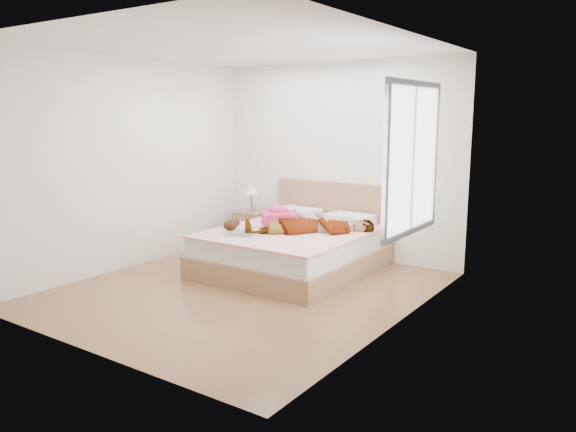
{
  "coord_description": "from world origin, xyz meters",
  "views": [
    {
      "loc": [
        3.76,
        -4.63,
        1.9
      ],
      "look_at": [
        0.0,
        0.85,
        0.7
      ],
      "focal_mm": 35.0,
      "sensor_mm": 36.0,
      "label": 1
    }
  ],
  "objects_px": {
    "magazine": "(239,234)",
    "plush_toy": "(232,224)",
    "woman": "(310,222)",
    "towel": "(280,216)",
    "coffee_mug": "(255,227)",
    "phone": "(294,207)",
    "bed": "(296,247)",
    "nightstand": "(252,226)"
  },
  "relations": [
    {
      "from": "bed",
      "to": "coffee_mug",
      "type": "relative_size",
      "value": 16.76
    },
    {
      "from": "towel",
      "to": "coffee_mug",
      "type": "xyz_separation_m",
      "value": [
        0.03,
        -0.57,
        -0.05
      ]
    },
    {
      "from": "phone",
      "to": "nightstand",
      "type": "bearing_deg",
      "value": 127.7
    },
    {
      "from": "phone",
      "to": "nightstand",
      "type": "relative_size",
      "value": 0.11
    },
    {
      "from": "bed",
      "to": "nightstand",
      "type": "bearing_deg",
      "value": 152.43
    },
    {
      "from": "coffee_mug",
      "to": "nightstand",
      "type": "bearing_deg",
      "value": 129.72
    },
    {
      "from": "magazine",
      "to": "nightstand",
      "type": "distance_m",
      "value": 1.57
    },
    {
      "from": "magazine",
      "to": "plush_toy",
      "type": "bearing_deg",
      "value": 146.24
    },
    {
      "from": "coffee_mug",
      "to": "phone",
      "type": "bearing_deg",
      "value": 85.95
    },
    {
      "from": "plush_toy",
      "to": "magazine",
      "type": "bearing_deg",
      "value": -33.76
    },
    {
      "from": "towel",
      "to": "bed",
      "type": "bearing_deg",
      "value": -23.64
    },
    {
      "from": "phone",
      "to": "plush_toy",
      "type": "relative_size",
      "value": 0.43
    },
    {
      "from": "nightstand",
      "to": "plush_toy",
      "type": "bearing_deg",
      "value": -62.96
    },
    {
      "from": "bed",
      "to": "coffee_mug",
      "type": "distance_m",
      "value": 0.6
    },
    {
      "from": "coffee_mug",
      "to": "plush_toy",
      "type": "bearing_deg",
      "value": -162.75
    },
    {
      "from": "phone",
      "to": "bed",
      "type": "xyz_separation_m",
      "value": [
        0.28,
        -0.38,
        -0.43
      ]
    },
    {
      "from": "phone",
      "to": "magazine",
      "type": "height_order",
      "value": "phone"
    },
    {
      "from": "bed",
      "to": "nightstand",
      "type": "height_order",
      "value": "bed"
    },
    {
      "from": "magazine",
      "to": "nightstand",
      "type": "relative_size",
      "value": 0.54
    },
    {
      "from": "phone",
      "to": "plush_toy",
      "type": "bearing_deg",
      "value": -148.45
    },
    {
      "from": "magazine",
      "to": "plush_toy",
      "type": "height_order",
      "value": "plush_toy"
    },
    {
      "from": "bed",
      "to": "towel",
      "type": "height_order",
      "value": "bed"
    },
    {
      "from": "towel",
      "to": "plush_toy",
      "type": "relative_size",
      "value": 2.4
    },
    {
      "from": "towel",
      "to": "coffee_mug",
      "type": "distance_m",
      "value": 0.57
    },
    {
      "from": "phone",
      "to": "coffee_mug",
      "type": "xyz_separation_m",
      "value": [
        -0.06,
        -0.78,
        -0.15
      ]
    },
    {
      "from": "coffee_mug",
      "to": "nightstand",
      "type": "height_order",
      "value": "nightstand"
    },
    {
      "from": "woman",
      "to": "plush_toy",
      "type": "relative_size",
      "value": 6.61
    },
    {
      "from": "woman",
      "to": "towel",
      "type": "relative_size",
      "value": 2.75
    },
    {
      "from": "towel",
      "to": "coffee_mug",
      "type": "height_order",
      "value": "towel"
    },
    {
      "from": "phone",
      "to": "nightstand",
      "type": "xyz_separation_m",
      "value": [
        -0.91,
        0.25,
        -0.4
      ]
    },
    {
      "from": "woman",
      "to": "phone",
      "type": "bearing_deg",
      "value": -165.77
    },
    {
      "from": "phone",
      "to": "coffee_mug",
      "type": "bearing_deg",
      "value": -131.16
    },
    {
      "from": "phone",
      "to": "woman",
      "type": "bearing_deg",
      "value": -75.77
    },
    {
      "from": "bed",
      "to": "coffee_mug",
      "type": "height_order",
      "value": "bed"
    },
    {
      "from": "bed",
      "to": "nightstand",
      "type": "distance_m",
      "value": 1.35
    },
    {
      "from": "nightstand",
      "to": "phone",
      "type": "bearing_deg",
      "value": -15.19
    },
    {
      "from": "woman",
      "to": "nightstand",
      "type": "distance_m",
      "value": 1.59
    },
    {
      "from": "bed",
      "to": "magazine",
      "type": "height_order",
      "value": "bed"
    },
    {
      "from": "woman",
      "to": "bed",
      "type": "xyz_separation_m",
      "value": [
        -0.22,
        0.02,
        -0.34
      ]
    },
    {
      "from": "bed",
      "to": "phone",
      "type": "bearing_deg",
      "value": 126.93
    },
    {
      "from": "woman",
      "to": "coffee_mug",
      "type": "height_order",
      "value": "woman"
    },
    {
      "from": "towel",
      "to": "plush_toy",
      "type": "xyz_separation_m",
      "value": [
        -0.25,
        -0.66,
        -0.03
      ]
    }
  ]
}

